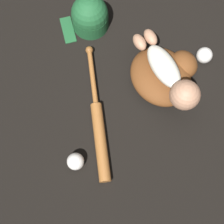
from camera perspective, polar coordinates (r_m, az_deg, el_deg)
name	(u,v)px	position (r m, az deg, el deg)	size (l,w,h in m)	color
ground_plane	(159,68)	(1.41, 8.55, 7.89)	(6.00, 6.00, 0.00)	black
baseball_glove	(164,74)	(1.35, 9.57, 6.85)	(0.36, 0.35, 0.10)	brown
baby_figure	(171,76)	(1.24, 10.79, 6.41)	(0.39, 0.24, 0.12)	silver
baseball_bat	(99,128)	(1.27, -2.42, -2.87)	(0.45, 0.44, 0.05)	#9E602D
baseball	(76,161)	(1.24, -6.68, -8.95)	(0.07, 0.07, 0.07)	white
baseball_spare	(204,55)	(1.45, 16.53, 9.92)	(0.07, 0.07, 0.07)	white
baseball_cap	(90,16)	(1.46, -4.11, 17.11)	(0.22, 0.23, 0.17)	#1E562D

